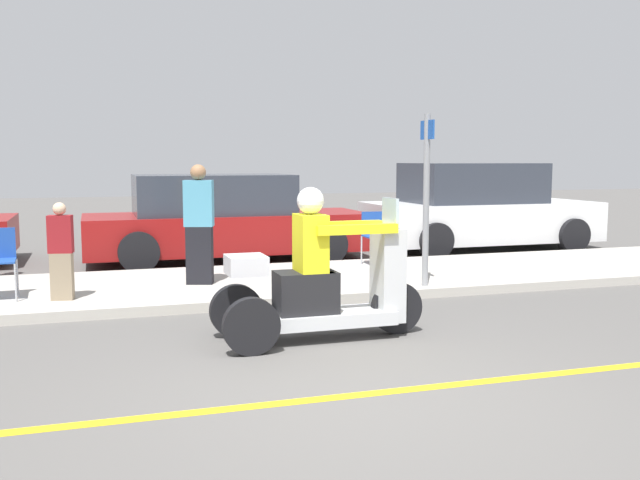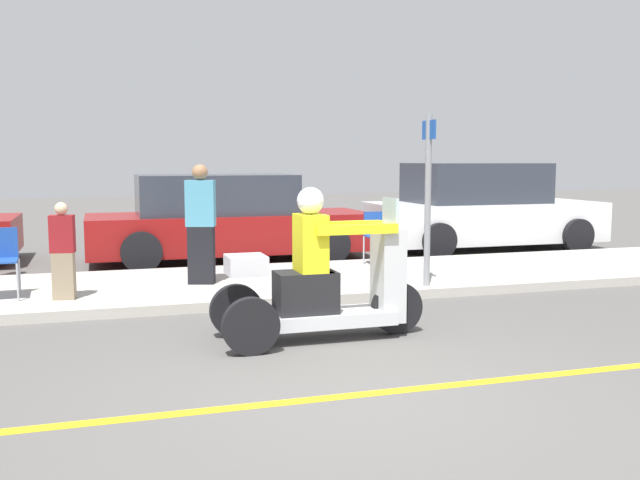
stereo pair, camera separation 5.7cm
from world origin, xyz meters
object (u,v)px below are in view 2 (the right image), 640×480
Objects in this scene: street_sign at (428,193)px; spectator_by_tree at (201,226)px; folding_chair_curbside at (380,232)px; parked_car_lot_right at (226,220)px; spectator_far_back at (63,253)px; motorcycle_trike at (322,285)px; parked_car_lot_left at (481,210)px.

spectator_by_tree is at bearing 159.18° from street_sign.
folding_chair_curbside is 0.17× the size of parked_car_lot_right.
spectator_far_back is 0.73× the size of spectator_by_tree.
spectator_by_tree is (-0.77, 2.83, 0.34)m from motorcycle_trike.
spectator_by_tree reaches higher than spectator_far_back.
spectator_by_tree is at bearing -163.72° from folding_chair_curbside.
parked_car_lot_right reaches higher than spectator_far_back.
spectator_by_tree reaches higher than motorcycle_trike.
motorcycle_trike is 2.55× the size of folding_chair_curbside.
spectator_by_tree is (1.69, 0.60, 0.21)m from spectator_far_back.
folding_chair_curbside is at bearing 17.53° from spectator_far_back.
folding_chair_curbside is at bearing 86.63° from street_sign.
motorcycle_trike is 0.47× the size of parked_car_lot_left.
parked_car_lot_right reaches higher than motorcycle_trike.
street_sign reaches higher than folding_chair_curbside.
spectator_far_back is 4.51m from street_sign.
street_sign is at bearing -5.73° from spectator_far_back.
motorcycle_trike is 0.44× the size of parked_car_lot_right.
spectator_by_tree is 0.33× the size of parked_car_lot_right.
parked_car_lot_left reaches higher than parked_car_lot_right.
street_sign is (2.75, -1.05, 0.44)m from spectator_by_tree.
spectator_by_tree is 2.95m from parked_car_lot_right.
parked_car_lot_right is at bearing 53.96° from spectator_far_back.
parked_car_lot_right is at bearing 135.75° from folding_chair_curbside.
folding_chair_curbside is at bearing 60.30° from motorcycle_trike.
folding_chair_curbside is at bearing -145.07° from parked_car_lot_left.
motorcycle_trike reaches higher than spectator_far_back.
motorcycle_trike is at bearing -131.37° from parked_car_lot_left.
motorcycle_trike is 2.78m from street_sign.
spectator_far_back is at bearing -154.99° from parked_car_lot_left.
parked_car_lot_left is (5.82, 2.90, -0.09)m from spectator_by_tree.
spectator_far_back is 1.39× the size of folding_chair_curbside.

